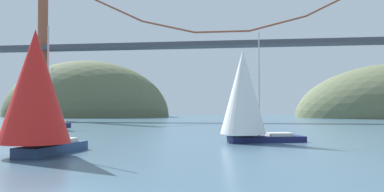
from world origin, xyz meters
The scene contains 5 objects.
headland_left centered at (-55.00, 135.00, 0.00)m, with size 64.17×44.00×42.47m, color #5B6647.
suspension_bridge centered at (0.00, 95.00, 21.37)m, with size 138.10×6.00×44.87m.
sailboat_red_spinnaker centered at (-7.90, 13.46, 5.16)m, with size 5.87×9.47×10.37m.
sailboat_green_sail centered at (-26.40, 50.57, 4.98)m, with size 4.89×9.25×10.76m.
sailboat_white_mainsail centered at (7.61, 28.83, 5.16)m, with size 9.90×6.45×11.86m.
Camera 1 is at (8.71, -16.60, 3.87)m, focal length 39.33 mm.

